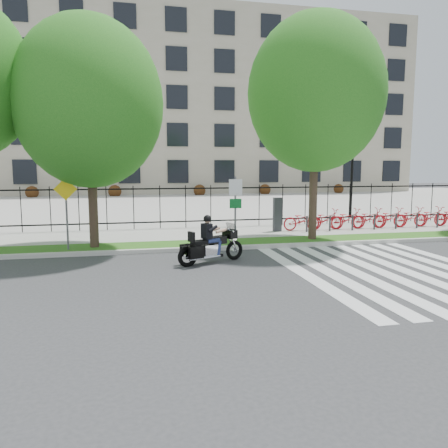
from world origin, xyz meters
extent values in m
plane|color=#323234|center=(0.00, 0.00, 0.00)|extent=(120.00, 120.00, 0.00)
cube|color=#B9B7AE|center=(0.00, 4.10, 0.07)|extent=(60.00, 0.20, 0.15)
cube|color=#275715|center=(0.00, 4.95, 0.07)|extent=(60.00, 1.50, 0.15)
cube|color=#ABA7A0|center=(0.00, 7.45, 0.07)|extent=(60.00, 3.50, 0.15)
cube|color=#ABA7A0|center=(0.00, 25.00, 0.05)|extent=(80.00, 34.00, 0.10)
cube|color=gray|center=(0.00, 45.00, 10.00)|extent=(60.00, 20.00, 20.00)
cylinder|color=black|center=(10.00, 12.00, 2.00)|extent=(0.14, 0.14, 4.00)
cylinder|color=black|center=(10.00, 12.00, 3.90)|extent=(0.06, 0.70, 0.70)
sphere|color=white|center=(9.65, 12.00, 4.00)|extent=(0.36, 0.36, 0.36)
sphere|color=white|center=(10.35, 12.00, 4.00)|extent=(0.36, 0.36, 0.36)
cylinder|color=#36261D|center=(-3.85, 4.95, 1.91)|extent=(0.32, 0.32, 3.52)
ellipsoid|color=#155E17|center=(-3.85, 4.95, 5.20)|extent=(5.11, 5.11, 5.87)
cylinder|color=#36261D|center=(4.53, 4.95, 2.19)|extent=(0.32, 0.32, 4.08)
ellipsoid|color=#155E17|center=(4.53, 4.95, 5.80)|extent=(5.24, 5.24, 6.02)
cube|color=#2D2D33|center=(3.84, 7.20, 0.90)|extent=(0.35, 0.25, 1.50)
imported|color=red|center=(5.04, 7.20, 0.62)|extent=(1.80, 0.63, 0.95)
cylinder|color=#2D2D33|center=(5.04, 6.70, 0.50)|extent=(0.08, 0.08, 0.70)
imported|color=red|center=(6.14, 7.20, 0.62)|extent=(1.80, 0.63, 0.95)
cylinder|color=#2D2D33|center=(6.14, 6.70, 0.50)|extent=(0.08, 0.08, 0.70)
imported|color=red|center=(7.24, 7.20, 0.62)|extent=(1.80, 0.63, 0.95)
cylinder|color=#2D2D33|center=(7.24, 6.70, 0.50)|extent=(0.08, 0.08, 0.70)
imported|color=red|center=(8.34, 7.20, 0.62)|extent=(1.80, 0.63, 0.95)
cylinder|color=#2D2D33|center=(8.34, 6.70, 0.50)|extent=(0.08, 0.08, 0.70)
imported|color=red|center=(9.44, 7.20, 0.62)|extent=(1.80, 0.63, 0.95)
cylinder|color=#2D2D33|center=(9.44, 6.70, 0.50)|extent=(0.08, 0.08, 0.70)
imported|color=red|center=(10.54, 7.20, 0.62)|extent=(1.80, 0.63, 0.95)
cylinder|color=#2D2D33|center=(10.54, 6.70, 0.50)|extent=(0.08, 0.08, 0.70)
imported|color=red|center=(11.64, 7.20, 0.62)|extent=(1.80, 0.63, 0.95)
cylinder|color=#2D2D33|center=(11.64, 6.70, 0.50)|extent=(0.08, 0.08, 0.70)
cylinder|color=#59595B|center=(1.27, 4.60, 1.40)|extent=(0.07, 0.07, 2.50)
cube|color=white|center=(1.27, 4.56, 2.25)|extent=(0.50, 0.03, 0.60)
cube|color=#0C6626|center=(1.27, 4.56, 1.65)|extent=(0.45, 0.03, 0.35)
cylinder|color=#59595B|center=(-4.70, 4.60, 1.35)|extent=(0.07, 0.07, 2.40)
cube|color=yellow|center=(-4.70, 4.56, 2.25)|extent=(0.78, 0.03, 0.78)
torus|color=black|center=(0.71, 2.42, 0.31)|extent=(0.63, 0.35, 0.63)
torus|color=black|center=(-0.90, 1.78, 0.31)|extent=(0.67, 0.38, 0.67)
cube|color=black|center=(0.54, 2.36, 0.87)|extent=(0.44, 0.57, 0.27)
cube|color=#26262B|center=(0.60, 2.38, 1.08)|extent=(0.30, 0.48, 0.28)
cube|color=silver|center=(-0.14, 2.08, 0.41)|extent=(0.63, 0.49, 0.37)
cube|color=black|center=(0.12, 2.19, 0.71)|extent=(0.58, 0.48, 0.24)
cube|color=black|center=(-0.43, 1.97, 0.70)|extent=(0.72, 0.54, 0.13)
cube|color=black|center=(-0.77, 1.83, 0.90)|extent=(0.20, 0.32, 0.31)
cube|color=black|center=(-0.67, 1.57, 0.46)|extent=(0.48, 0.31, 0.37)
cube|color=black|center=(-0.87, 2.08, 0.46)|extent=(0.48, 0.31, 0.37)
cube|color=black|center=(-0.26, 2.03, 1.02)|extent=(0.34, 0.42, 0.48)
sphere|color=tan|center=(-0.24, 2.04, 1.37)|extent=(0.21, 0.21, 0.21)
sphere|color=black|center=(-0.24, 2.04, 1.41)|extent=(0.25, 0.25, 0.25)
camera|label=1|loc=(-2.58, -11.13, 3.01)|focal=35.00mm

